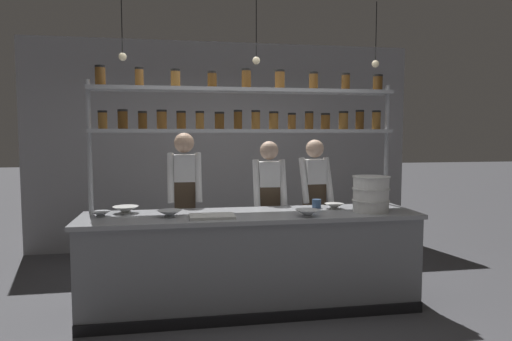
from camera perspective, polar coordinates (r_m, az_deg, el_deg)
ground_plane at (r=4.56m, az=-0.51°, el=-16.84°), size 40.00×40.00×0.00m
back_wall at (r=6.69m, az=-4.00°, el=3.06°), size 5.56×0.12×2.97m
prep_counter at (r=4.41m, az=-0.52°, el=-11.28°), size 3.16×0.76×0.92m
spice_shelf_unit at (r=4.57m, az=-1.14°, el=6.92°), size 3.05×0.28×2.31m
chef_left at (r=4.95m, az=-8.89°, el=-3.56°), size 0.36×0.29×1.68m
chef_center at (r=4.98m, az=1.64°, el=-4.18°), size 0.37×0.29×1.59m
chef_right at (r=5.22m, az=7.31°, el=-3.71°), size 0.37×0.29×1.60m
container_stack at (r=4.51m, az=14.17°, el=-2.85°), size 0.36×0.36×0.34m
cutting_board at (r=4.10m, az=-5.51°, el=-5.71°), size 0.40×0.26×0.02m
prep_bowl_near_left at (r=4.47m, az=-15.98°, el=-4.75°), size 0.24×0.24×0.07m
prep_bowl_center_front at (r=4.62m, az=9.75°, el=-4.42°), size 0.19×0.19×0.05m
prep_bowl_center_back at (r=4.19m, az=-10.75°, el=-5.31°), size 0.22×0.22×0.06m
prep_bowl_near_right at (r=4.36m, az=-18.84°, el=-5.17°), size 0.18×0.18×0.05m
prep_bowl_far_left at (r=4.17m, az=6.45°, el=-5.31°), size 0.22×0.22×0.06m
serving_cup_front at (r=4.65m, az=7.58°, el=-4.12°), size 0.09×0.09×0.09m
pendant_light_row at (r=4.30m, az=-0.06°, el=13.96°), size 2.42×0.07×0.62m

